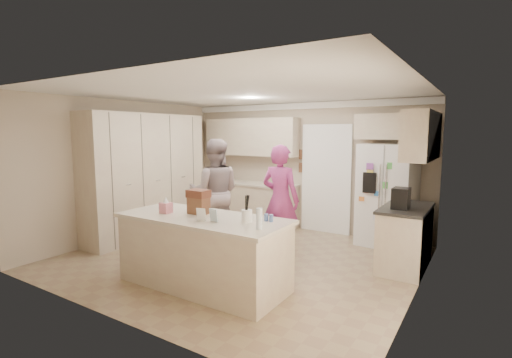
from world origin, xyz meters
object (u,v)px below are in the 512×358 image
Objects in this scene: refrigerator at (387,195)px; coffee_maker at (401,198)px; island_base at (203,253)px; teen_boy at (215,192)px; utensil_crock at (247,216)px; dollhouse_body at (199,206)px; teen_girl at (280,200)px; tissue_box at (166,208)px.

refrigerator is 6.00× the size of coffee_maker.
refrigerator is 3.50m from island_base.
utensil_crock is at bearing 104.19° from teen_boy.
teen_girl reaches higher than dollhouse_body.
dollhouse_body is 0.14× the size of teen_girl.
refrigerator is 3.04m from teen_boy.
coffee_maker is at bearing -62.34° from refrigerator.
island_base is 1.88m from teen_boy.
coffee_maker is at bearing 42.83° from island_base.
utensil_crock is (0.65, 0.05, 0.56)m from island_base.
island_base is at bearing 89.18° from teen_boy.
refrigerator is at bearing 176.86° from teen_boy.
utensil_crock is 0.08× the size of teen_boy.
dollhouse_body is (0.40, 0.20, 0.04)m from tissue_box.
dollhouse_body is (-0.80, 0.05, 0.04)m from utensil_crock.
island_base is 15.71× the size of tissue_box.
teen_girl reaches higher than island_base.
refrigerator is 1.96m from teen_girl.
teen_girl is at bearing 82.21° from island_base.
coffee_maker is at bearing -172.10° from teen_girl.
coffee_maker is at bearing 39.29° from dollhouse_body.
utensil_crock is (-0.95, -3.03, 0.10)m from refrigerator.
dollhouse_body is at bearing 26.57° from tissue_box.
utensil_crock is 0.80m from dollhouse_body.
tissue_box is (-0.55, -0.10, 0.56)m from island_base.
utensil_crock reaches higher than tissue_box.
teen_girl reaches higher than refrigerator.
utensil_crock is 1.21m from tissue_box.
dollhouse_body is 1.64m from teen_boy.
refrigerator is 6.92× the size of dollhouse_body.
coffee_maker is 1.15× the size of dollhouse_body.
dollhouse_body is (-2.20, -1.80, -0.03)m from coffee_maker.
teen_girl reaches higher than coffee_maker.
teen_girl is at bearing -127.53° from refrigerator.
island_base is (-1.60, -3.08, -0.46)m from refrigerator.
coffee_maker is 2.32m from utensil_crock.
teen_boy is at bearing 138.54° from utensil_crock.
tissue_box is at bearing 67.15° from teen_girl.
coffee_maker is 3.08m from teen_boy.
dollhouse_body is at bearing 146.31° from island_base.
teen_boy is (-2.60, -1.57, 0.04)m from refrigerator.
tissue_box is at bearing -142.43° from coffee_maker.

